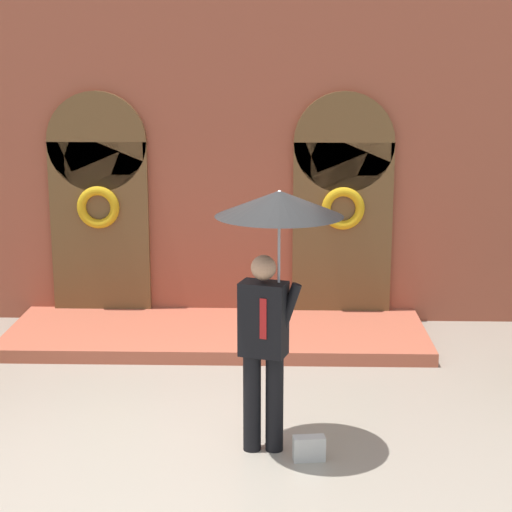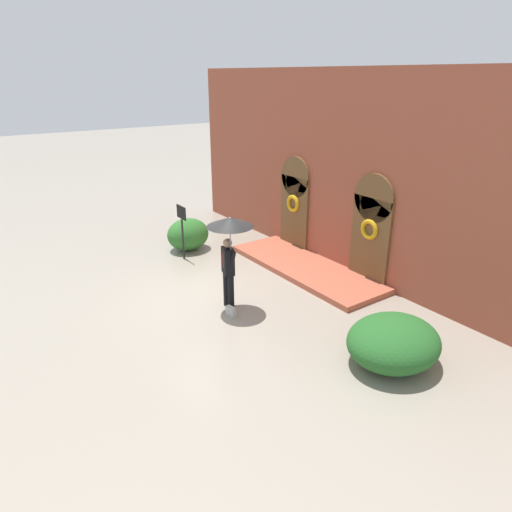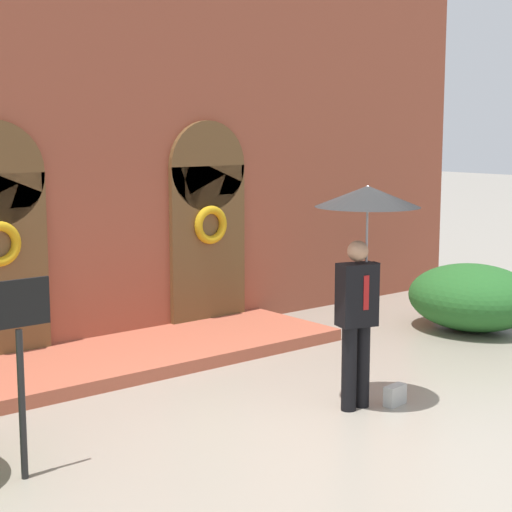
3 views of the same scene
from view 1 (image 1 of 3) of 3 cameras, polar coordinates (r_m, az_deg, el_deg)
The scene contains 4 objects.
ground_plane at distance 7.95m, azimuth -4.23°, elevation -12.66°, with size 80.00×80.00×0.00m, color gray.
building_facade at distance 11.34m, azimuth -2.35°, elevation 9.11°, with size 14.00×2.30×5.60m.
person_with_umbrella at distance 7.29m, azimuth 1.28°, elevation 0.91°, with size 1.10×1.10×2.36m.
handbag at distance 7.69m, azimuth 3.56°, elevation -12.68°, with size 0.28×0.12×0.22m, color #B7B7B2.
Camera 1 is at (0.77, -7.13, 3.43)m, focal length 60.00 mm.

